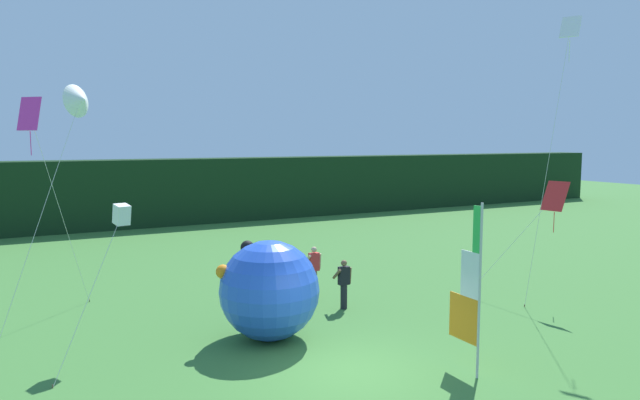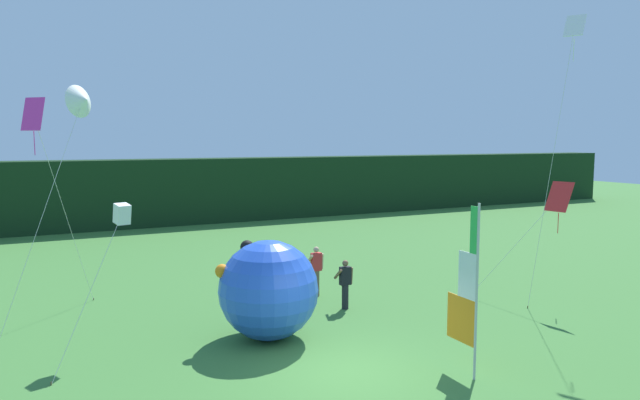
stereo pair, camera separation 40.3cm
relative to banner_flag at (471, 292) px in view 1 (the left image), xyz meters
The scene contains 13 objects.
ground_plane 3.45m from the banner_flag, 148.84° to the left, with size 120.00×120.00×0.00m, color #3D7533.
distant_treeline 27.53m from the banner_flag, 95.06° to the left, with size 80.00×2.40×4.24m, color black.
banner_flag is the anchor object (origin of this frame).
person_near_banner 6.66m from the banner_flag, 101.68° to the left, with size 0.55×0.48×1.74m.
person_mid_field 5.99m from the banner_flag, 89.99° to the left, with size 0.55×0.48×1.62m.
person_far_left 8.48m from the banner_flag, 107.85° to the left, with size 0.55×0.48×1.66m.
person_far_right 7.76m from the banner_flag, 91.28° to the left, with size 0.55×0.48×1.77m.
inflatable_balloon 5.49m from the banner_flag, 126.63° to the left, with size 2.78×2.76×2.76m.
kite_white_box_0 9.13m from the banner_flag, 139.64° to the left, with size 2.17×2.43×3.84m.
kite_white_diamond_1 9.73m from the banner_flag, 24.50° to the left, with size 1.58×0.73×9.47m.
kite_magenta_diamond_2 13.05m from the banner_flag, 135.19° to the left, with size 1.93×2.30×6.74m.
kite_white_delta_3 11.74m from the banner_flag, 134.68° to the left, with size 3.07×3.06×7.12m.
kite_red_diamond_4 7.66m from the banner_flag, 26.96° to the left, with size 2.56×2.23×4.11m.
Camera 1 is at (-6.78, -11.41, 5.53)m, focal length 32.21 mm.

